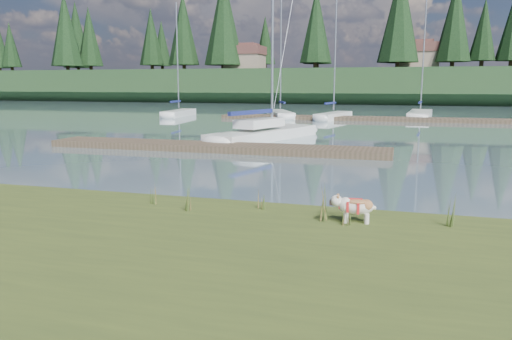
% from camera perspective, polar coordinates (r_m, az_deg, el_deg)
% --- Properties ---
extents(ground, '(200.00, 200.00, 0.00)m').
position_cam_1_polar(ground, '(42.54, 10.65, 5.62)').
color(ground, slate).
rests_on(ground, ground).
extents(bank, '(60.00, 9.00, 0.35)m').
position_cam_1_polar(bank, '(8.10, -17.65, -11.22)').
color(bank, '#414E1D').
rests_on(bank, ground).
extents(ridge, '(200.00, 20.00, 5.00)m').
position_cam_1_polar(ridge, '(85.32, 13.78, 9.24)').
color(ridge, '#1B3319').
rests_on(ridge, ground).
extents(bulldog, '(0.88, 0.43, 0.52)m').
position_cam_1_polar(bulldog, '(9.92, 11.25, -4.02)').
color(bulldog, silver).
rests_on(bulldog, bank).
extents(sailboat_main, '(4.68, 9.53, 13.49)m').
position_cam_1_polar(sailboat_main, '(27.66, 1.76, 4.46)').
color(sailboat_main, white).
rests_on(sailboat_main, ground).
extents(dock_near, '(16.00, 2.00, 0.30)m').
position_cam_1_polar(dock_near, '(22.98, -4.95, 2.64)').
color(dock_near, '#4C3D2C').
rests_on(dock_near, ground).
extents(dock_far, '(26.00, 2.20, 0.30)m').
position_cam_1_polar(dock_far, '(42.37, 13.36, 5.71)').
color(dock_far, '#4C3D2C').
rests_on(dock_far, ground).
extents(sailboat_bg_0, '(2.13, 7.18, 10.37)m').
position_cam_1_polar(sailboat_bg_0, '(47.99, -8.56, 6.54)').
color(sailboat_bg_0, white).
rests_on(sailboat_bg_0, ground).
extents(sailboat_bg_1, '(4.37, 7.59, 11.41)m').
position_cam_1_polar(sailboat_bg_1, '(45.94, 2.66, 6.49)').
color(sailboat_bg_1, white).
rests_on(sailboat_bg_1, ground).
extents(sailboat_bg_2, '(2.77, 6.78, 10.15)m').
position_cam_1_polar(sailboat_bg_2, '(43.87, 9.11, 6.23)').
color(sailboat_bg_2, white).
rests_on(sailboat_bg_2, ground).
extents(sailboat_bg_3, '(2.47, 9.22, 13.25)m').
position_cam_1_polar(sailboat_bg_3, '(48.17, 18.30, 6.16)').
color(sailboat_bg_3, white).
rests_on(sailboat_bg_3, ground).
extents(weed_0, '(0.17, 0.14, 0.55)m').
position_cam_1_polar(weed_0, '(10.70, -7.86, -3.44)').
color(weed_0, '#475B23').
rests_on(weed_0, bank).
extents(weed_1, '(0.17, 0.14, 0.46)m').
position_cam_1_polar(weed_1, '(10.78, 0.53, -3.46)').
color(weed_1, '#475B23').
rests_on(weed_1, bank).
extents(weed_2, '(0.17, 0.14, 0.74)m').
position_cam_1_polar(weed_2, '(9.90, 8.03, -4.07)').
color(weed_2, '#475B23').
rests_on(weed_2, bank).
extents(weed_3, '(0.17, 0.14, 0.46)m').
position_cam_1_polar(weed_3, '(11.43, -11.75, -2.89)').
color(weed_3, '#475B23').
rests_on(weed_3, bank).
extents(weed_4, '(0.17, 0.14, 0.43)m').
position_cam_1_polar(weed_4, '(9.68, 10.23, -5.23)').
color(weed_4, '#475B23').
rests_on(weed_4, bank).
extents(weed_5, '(0.17, 0.14, 0.64)m').
position_cam_1_polar(weed_5, '(10.11, 21.36, -4.61)').
color(weed_5, '#475B23').
rests_on(weed_5, bank).
extents(mud_lip, '(60.00, 0.50, 0.14)m').
position_cam_1_polar(mud_lip, '(11.84, -5.63, -4.64)').
color(mud_lip, '#33281C').
rests_on(mud_lip, ground).
extents(conifer_0, '(5.72, 5.72, 14.15)m').
position_cam_1_polar(conifer_0, '(99.45, -20.95, 14.79)').
color(conifer_0, '#382619').
rests_on(conifer_0, ridge).
extents(conifer_1, '(4.40, 4.40, 11.30)m').
position_cam_1_polar(conifer_1, '(94.65, -11.89, 14.67)').
color(conifer_1, '#382619').
rests_on(conifer_1, ridge).
extents(conifer_2, '(6.60, 6.60, 16.05)m').
position_cam_1_polar(conifer_2, '(86.06, -3.72, 16.87)').
color(conifer_2, '#382619').
rests_on(conifer_2, ridge).
extents(conifer_3, '(4.84, 4.84, 12.25)m').
position_cam_1_polar(conifer_3, '(85.87, 7.07, 15.62)').
color(conifer_3, '#382619').
rests_on(conifer_3, ridge).
extents(conifer_4, '(6.16, 6.16, 15.10)m').
position_cam_1_polar(conifer_4, '(78.87, 16.10, 16.83)').
color(conifer_4, '#382619').
rests_on(conifer_4, ridge).
extents(conifer_5, '(3.96, 3.96, 10.35)m').
position_cam_1_polar(conifer_5, '(83.26, 24.61, 14.38)').
color(conifer_5, '#382619').
rests_on(conifer_5, ridge).
extents(house_0, '(6.30, 5.30, 4.65)m').
position_cam_1_polar(house_0, '(86.44, -1.29, 12.71)').
color(house_0, gray).
rests_on(house_0, ridge).
extents(house_1, '(6.30, 5.30, 4.65)m').
position_cam_1_polar(house_1, '(83.34, 18.06, 12.35)').
color(house_1, gray).
rests_on(house_1, ridge).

